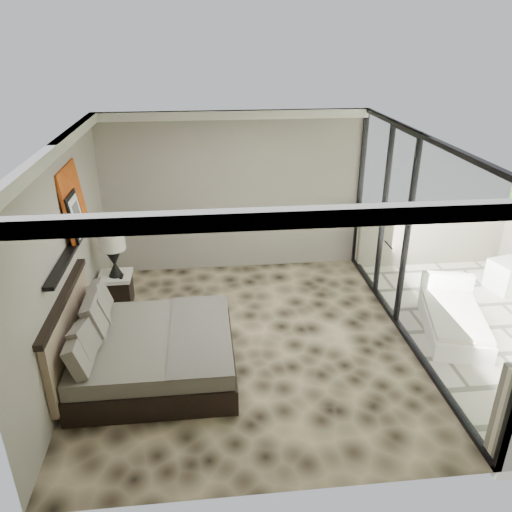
{
  "coord_description": "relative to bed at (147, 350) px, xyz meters",
  "views": [
    {
      "loc": [
        -0.51,
        -5.81,
        3.98
      ],
      "look_at": [
        0.16,
        0.4,
        1.14
      ],
      "focal_mm": 35.0,
      "sensor_mm": 36.0,
      "label": 1
    }
  ],
  "objects": [
    {
      "name": "floor",
      "position": [
        1.31,
        0.51,
        -0.33
      ],
      "size": [
        5.0,
        5.0,
        0.0
      ],
      "primitive_type": "plane",
      "color": "black",
      "rests_on": "ground"
    },
    {
      "name": "ceiling",
      "position": [
        1.31,
        0.51,
        2.46
      ],
      "size": [
        4.5,
        5.0,
        0.02
      ],
      "primitive_type": "cube",
      "color": "silver",
      "rests_on": "back_wall"
    },
    {
      "name": "back_wall",
      "position": [
        1.31,
        3.0,
        1.07
      ],
      "size": [
        4.5,
        0.02,
        2.8
      ],
      "primitive_type": "cube",
      "color": "gray",
      "rests_on": "floor"
    },
    {
      "name": "left_wall",
      "position": [
        -0.93,
        0.51,
        1.07
      ],
      "size": [
        0.02,
        5.0,
        2.8
      ],
      "primitive_type": "cube",
      "color": "gray",
      "rests_on": "floor"
    },
    {
      "name": "glass_wall",
      "position": [
        3.56,
        0.51,
        1.07
      ],
      "size": [
        0.08,
        5.0,
        2.8
      ],
      "primitive_type": "cube",
      "color": "white",
      "rests_on": "floor"
    },
    {
      "name": "terrace_slab",
      "position": [
        5.06,
        0.51,
        -0.39
      ],
      "size": [
        3.0,
        5.0,
        0.12
      ],
      "primitive_type": "cube",
      "color": "#BEB8A2",
      "rests_on": "ground"
    },
    {
      "name": "picture_ledge",
      "position": [
        -0.87,
        0.61,
        1.17
      ],
      "size": [
        0.12,
        2.2,
        0.05
      ],
      "primitive_type": "cube",
      "color": "black",
      "rests_on": "left_wall"
    },
    {
      "name": "bed",
      "position": [
        0.0,
        0.0,
        0.0
      ],
      "size": [
        2.01,
        1.95,
        1.11
      ],
      "color": "black",
      "rests_on": "floor"
    },
    {
      "name": "nightstand",
      "position": [
        -0.63,
        1.81,
        -0.08
      ],
      "size": [
        0.59,
        0.59,
        0.5
      ],
      "primitive_type": "cube",
      "rotation": [
        0.0,
        0.0,
        -0.21
      ],
      "color": "black",
      "rests_on": "floor"
    },
    {
      "name": "table_lamp",
      "position": [
        -0.6,
        1.78,
        0.64
      ],
      "size": [
        0.39,
        0.39,
        0.71
      ],
      "color": "black",
      "rests_on": "nightstand"
    },
    {
      "name": "abstract_canvas",
      "position": [
        -0.88,
        1.06,
        1.65
      ],
      "size": [
        0.13,
        0.9,
        0.9
      ],
      "primitive_type": "cube",
      "rotation": [
        0.0,
        -0.1,
        0.0
      ],
      "color": "#9F190D",
      "rests_on": "picture_ledge"
    },
    {
      "name": "framed_print",
      "position": [
        -0.83,
        0.87,
        1.5
      ],
      "size": [
        0.11,
        0.5,
        0.6
      ],
      "primitive_type": "cube",
      "rotation": [
        0.0,
        -0.14,
        0.0
      ],
      "color": "black",
      "rests_on": "picture_ledge"
    },
    {
      "name": "ottoman",
      "position": [
        5.76,
        1.61,
        -0.08
      ],
      "size": [
        0.61,
        0.61,
        0.51
      ],
      "primitive_type": "cube",
      "rotation": [
        0.0,
        0.0,
        0.24
      ],
      "color": "white",
      "rests_on": "terrace_slab"
    },
    {
      "name": "lounger",
      "position": [
        4.28,
        0.49,
        -0.14
      ],
      "size": [
        1.13,
        1.68,
        0.6
      ],
      "rotation": [
        0.0,
        0.0,
        -0.26
      ],
      "color": "white",
      "rests_on": "terrace_slab"
    }
  ]
}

